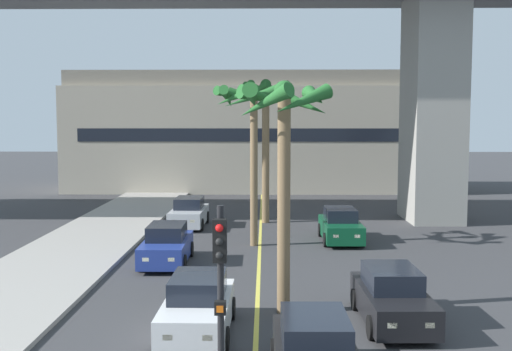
{
  "coord_description": "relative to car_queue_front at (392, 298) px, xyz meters",
  "views": [
    {
      "loc": [
        0.23,
        -1.85,
        5.69
      ],
      "look_at": [
        0.0,
        14.0,
        4.28
      ],
      "focal_mm": 43.74,
      "sensor_mm": 36.0,
      "label": 1
    }
  ],
  "objects": [
    {
      "name": "lane_stripe_center",
      "position": [
        -3.8,
        8.73,
        -0.72
      ],
      "size": [
        0.14,
        56.0,
        0.01
      ],
      "primitive_type": "cube",
      "color": "#DBCC4C",
      "rests_on": "ground"
    },
    {
      "name": "pier_building_backdrop",
      "position": [
        -3.8,
        34.08,
        3.96
      ],
      "size": [
        31.18,
        8.04,
        9.49
      ],
      "color": "#BCB29E",
      "rests_on": "ground"
    },
    {
      "name": "car_queue_front",
      "position": [
        0.0,
        0.0,
        0.0
      ],
      "size": [
        1.91,
        4.14,
        1.56
      ],
      "color": "black",
      "rests_on": "ground"
    },
    {
      "name": "car_queue_second",
      "position": [
        -5.35,
        -0.95,
        0.0
      ],
      "size": [
        1.87,
        4.12,
        1.56
      ],
      "color": "white",
      "rests_on": "ground"
    },
    {
      "name": "car_queue_third",
      "position": [
        -7.63,
        15.83,
        0.0
      ],
      "size": [
        1.9,
        4.13,
        1.56
      ],
      "color": "#B7BABF",
      "rests_on": "ground"
    },
    {
      "name": "car_queue_fourth",
      "position": [
        -0.02,
        11.86,
        0.0
      ],
      "size": [
        1.86,
        4.11,
        1.56
      ],
      "color": "#0C4728",
      "rests_on": "ground"
    },
    {
      "name": "car_queue_fifth",
      "position": [
        -7.47,
        7.18,
        0.0
      ],
      "size": [
        1.87,
        4.12,
        1.56
      ],
      "color": "navy",
      "rests_on": "ground"
    },
    {
      "name": "traffic_light_median_near",
      "position": [
        -4.35,
        -6.39,
        1.99
      ],
      "size": [
        0.24,
        0.37,
        4.2
      ],
      "color": "black",
      "rests_on": "ground"
    },
    {
      "name": "palm_tree_near_median",
      "position": [
        -3.53,
        17.18,
        5.39
      ],
      "size": [
        2.73,
        2.82,
        7.92
      ],
      "color": "brown",
      "rests_on": "ground"
    },
    {
      "name": "palm_tree_mid_median",
      "position": [
        -4.09,
        10.81,
        5.45
      ],
      "size": [
        3.68,
        3.68,
        7.3
      ],
      "color": "brown",
      "rests_on": "ground"
    },
    {
      "name": "palm_tree_far_median",
      "position": [
        -3.03,
        0.92,
        4.68
      ],
      "size": [
        2.86,
        2.94,
        6.82
      ],
      "color": "brown",
      "rests_on": "ground"
    }
  ]
}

